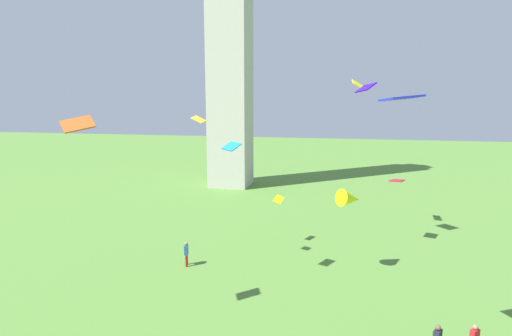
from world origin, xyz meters
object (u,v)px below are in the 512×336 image
Objects in this scene: monument_obelisk at (229,12)px; kite_flying_7 at (78,124)px; person_5 at (186,252)px; kite_flying_9 at (359,85)px; kite_flying_6 at (402,98)px; kite_flying_10 at (199,119)px; kite_flying_0 at (397,181)px; kite_flying_1 at (350,199)px; kite_flying_2 at (232,146)px; kite_flying_3 at (366,88)px; kite_flying_8 at (279,199)px.

monument_obelisk reaches higher than kite_flying_7.
kite_flying_9 is (11.19, 9.39, 11.45)m from person_5.
kite_flying_10 is (-11.19, 7.91, -1.27)m from kite_flying_6.
kite_flying_10 is (5.65, -26.83, -12.14)m from monument_obelisk.
kite_flying_0 is 7.23m from kite_flying_1.
kite_flying_7 is (-13.85, -0.37, -1.14)m from kite_flying_6.
kite_flying_7 is at bearing 140.81° from kite_flying_9.
kite_flying_10 reaches higher than kite_flying_2.
person_5 is at bearing -39.25° from kite_flying_0.
kite_flying_2 is at bearing 115.89° from kite_flying_6.
kite_flying_6 reaches higher than kite_flying_7.
kite_flying_7 is (-5.30, -6.61, 1.60)m from kite_flying_2.
person_5 is at bearing -97.36° from kite_flying_2.
kite_flying_1 is at bearing -5.83° from kite_flying_7.
kite_flying_7 is at bearing -96.35° from kite_flying_10.
kite_flying_3 is 1.90× the size of kite_flying_10.
kite_flying_10 is at bearing -78.11° from monument_obelisk.
kite_flying_9 is at bearing 65.90° from kite_flying_6.
kite_flying_9 is at bearing 166.54° from kite_flying_2.
kite_flying_9 is at bearing -42.79° from kite_flying_8.
kite_flying_9 reaches higher than person_5.
kite_flying_3 is 1.95× the size of kite_flying_8.
kite_flying_9 is 14.11m from kite_flying_10.
kite_flying_3 is at bearing 157.50° from kite_flying_2.
person_5 is at bearing 35.52° from kite_flying_7.
kite_flying_6 is at bearing 179.91° from kite_flying_9.
kite_flying_6 reaches higher than kite_flying_1.
kite_flying_3 is 10.60m from kite_flying_8.
kite_flying_1 is at bearing 134.85° from kite_flying_2.
kite_flying_2 is 3.44m from kite_flying_10.
kite_flying_0 is 0.89× the size of kite_flying_9.
person_5 is 12.63m from kite_flying_7.
person_5 is 8.71m from kite_flying_2.
monument_obelisk is 36.78× the size of kite_flying_2.
kite_flying_9 is (15.64, -17.16, -9.73)m from monument_obelisk.
kite_flying_2 is 8.62m from kite_flying_7.
kite_flying_8 is at bearing 88.78° from kite_flying_6.
kite_flying_8 is at bearing -54.52° from kite_flying_0.
person_5 is 0.82× the size of kite_flying_1.
kite_flying_2 is 0.67× the size of kite_flying_3.
person_5 is 1.07× the size of kite_flying_0.
kite_flying_7 is 8.69m from kite_flying_10.
monument_obelisk is 46.98× the size of kite_flying_10.
kite_flying_3 is at bearing -48.19° from kite_flying_0.
kite_flying_9 reaches higher than kite_flying_1.
kite_flying_3 is at bearing 4.58° from kite_flying_7.
kite_flying_1 is (10.77, 1.34, 4.01)m from person_5.
kite_flying_0 is at bearing 55.12° from kite_flying_6.
kite_flying_10 is (-9.57, -1.62, 5.03)m from kite_flying_1.
monument_obelisk is 29.65m from kite_flying_8.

